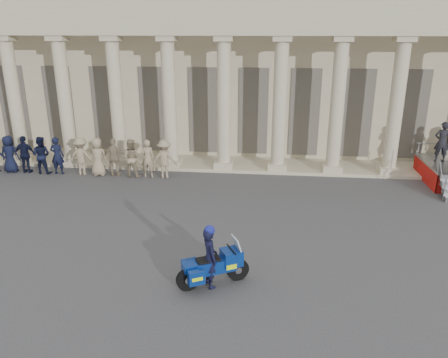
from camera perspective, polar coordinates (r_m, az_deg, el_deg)
ground at (r=14.42m, az=-8.82°, el=-8.34°), size 90.00×90.00×0.00m
building at (r=27.39m, az=-1.20°, el=14.72°), size 40.00×12.50×9.00m
officer_rank at (r=22.99m, az=-24.95°, el=2.93°), size 14.99×0.68×1.80m
motorcycle at (r=11.90m, az=-1.33°, el=-11.27°), size 1.89×1.30×1.32m
rider at (r=11.71m, az=-1.87°, el=-10.04°), size 0.64×0.73×1.78m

